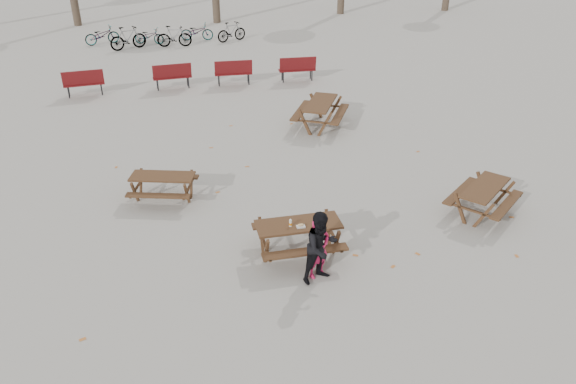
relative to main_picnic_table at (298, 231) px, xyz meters
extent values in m
plane|color=gray|center=(0.00, 0.00, -0.59)|extent=(80.00, 80.00, 0.00)
cube|color=#3A1E15|center=(0.00, 0.00, 0.16)|extent=(1.80, 0.70, 0.05)
cube|color=#3A1E15|center=(0.00, -0.60, -0.14)|extent=(1.80, 0.25, 0.05)
cube|color=#3A1E15|center=(0.00, 0.60, -0.14)|extent=(1.80, 0.25, 0.05)
cylinder|color=#3A1E15|center=(-0.75, -0.30, -0.22)|extent=(0.08, 0.08, 0.73)
cylinder|color=#3A1E15|center=(-0.75, 0.30, -0.22)|extent=(0.08, 0.08, 0.73)
cylinder|color=#3A1E15|center=(0.75, -0.30, -0.22)|extent=(0.08, 0.08, 0.73)
cylinder|color=#3A1E15|center=(0.75, 0.30, -0.22)|extent=(0.08, 0.08, 0.73)
cube|color=silver|center=(0.01, -0.16, 0.21)|extent=(0.18, 0.11, 0.03)
ellipsoid|color=tan|center=(0.01, -0.16, 0.25)|extent=(0.14, 0.06, 0.05)
cylinder|color=silver|center=(-0.19, -0.08, 0.26)|extent=(0.06, 0.06, 0.15)
cylinder|color=orange|center=(-0.19, -0.08, 0.25)|extent=(0.07, 0.07, 0.05)
cylinder|color=white|center=(-0.19, -0.08, 0.35)|extent=(0.03, 0.03, 0.02)
imported|color=#D51A4F|center=(0.21, -0.83, 0.09)|extent=(0.57, 0.47, 1.35)
imported|color=black|center=(0.22, -0.97, 0.19)|extent=(0.92, 0.82, 1.55)
imported|color=black|center=(-5.30, 20.47, -0.13)|extent=(1.82, 1.11, 0.91)
imported|color=black|center=(-3.96, 19.10, -0.03)|extent=(1.91, 1.21, 1.11)
imported|color=black|center=(-2.95, 19.99, -0.18)|extent=(1.63, 1.04, 0.81)
imported|color=black|center=(-1.72, 19.13, -0.07)|extent=(1.77, 0.68, 1.04)
imported|color=black|center=(-0.51, 20.28, -0.15)|extent=(1.75, 0.86, 0.88)
imported|color=black|center=(1.23, 19.63, -0.09)|extent=(1.70, 1.07, 0.99)
camera|label=1|loc=(-2.45, -9.80, 6.39)|focal=35.00mm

